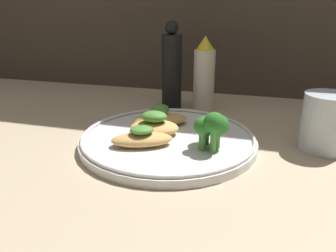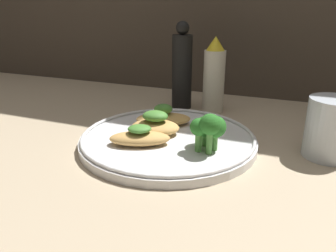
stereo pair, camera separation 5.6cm
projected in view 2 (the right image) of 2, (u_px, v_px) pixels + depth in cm
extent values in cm
cube|color=tan|center=(168.00, 147.00, 57.38)|extent=(180.00, 180.00, 1.00)
cylinder|color=white|center=(168.00, 141.00, 56.97)|extent=(30.45, 30.45, 1.40)
torus|color=white|center=(168.00, 135.00, 56.62)|extent=(29.85, 29.85, 0.60)
ellipsoid|color=tan|center=(140.00, 138.00, 53.29)|extent=(10.89, 8.00, 2.12)
ellipsoid|color=#478433|center=(140.00, 129.00, 52.70)|extent=(4.74, 4.33, 1.23)
ellipsoid|color=tan|center=(155.00, 127.00, 57.85)|extent=(9.41, 7.49, 2.33)
ellipsoid|color=#478433|center=(155.00, 116.00, 57.13)|extent=(5.03, 4.27, 1.85)
ellipsoid|color=tan|center=(163.00, 119.00, 62.21)|extent=(11.54, 8.89, 2.15)
ellipsoid|color=#478433|center=(163.00, 109.00, 61.50)|extent=(4.29, 3.93, 1.91)
cylinder|color=#569942|center=(214.00, 142.00, 51.15)|extent=(0.98, 0.98, 2.70)
sphere|color=#286B23|center=(215.00, 127.00, 50.26)|extent=(3.43, 3.43, 3.43)
cylinder|color=#569942|center=(214.00, 141.00, 52.43)|extent=(0.81, 0.81, 2.12)
sphere|color=#286B23|center=(215.00, 129.00, 51.72)|extent=(2.76, 2.76, 2.76)
cylinder|color=#569942|center=(204.00, 139.00, 52.85)|extent=(0.92, 0.92, 2.13)
sphere|color=#286B23|center=(205.00, 127.00, 52.07)|extent=(3.34, 3.34, 3.34)
cylinder|color=#569942|center=(198.00, 142.00, 50.68)|extent=(1.02, 1.02, 3.06)
sphere|color=#286B23|center=(199.00, 127.00, 49.81)|extent=(2.77, 2.77, 2.77)
cylinder|color=#569942|center=(209.00, 143.00, 49.62)|extent=(0.96, 0.96, 3.68)
sphere|color=#286B23|center=(210.00, 124.00, 48.58)|extent=(3.27, 3.27, 3.27)
cylinder|color=silver|center=(214.00, 82.00, 72.79)|extent=(4.73, 4.73, 13.67)
cone|color=yellow|center=(216.00, 43.00, 69.88)|extent=(4.02, 4.02, 3.01)
cylinder|color=black|center=(182.00, 72.00, 74.91)|extent=(4.57, 4.57, 16.67)
sphere|color=black|center=(183.00, 28.00, 71.48)|extent=(2.97, 2.97, 2.97)
cylinder|color=silver|center=(332.00, 128.00, 51.09)|extent=(7.96, 7.96, 9.56)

